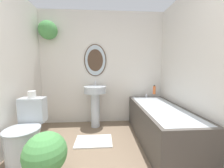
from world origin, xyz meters
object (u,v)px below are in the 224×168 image
object	(u,v)px
bathtub	(160,123)
potted_plant	(45,155)
toilet	(26,135)
toilet_paper_roll	(32,94)
pedestal_sink	(95,99)
shampoo_bottle	(154,90)

from	to	relation	value
bathtub	potted_plant	distance (m)	1.71
toilet	bathtub	distance (m)	2.00
toilet	toilet_paper_roll	size ratio (longest dim) A/B	7.04
potted_plant	bathtub	bearing A→B (deg)	26.34
bathtub	potted_plant	bearing A→B (deg)	-153.66
pedestal_sink	shampoo_bottle	xyz separation A→B (m)	(1.25, 0.07, 0.17)
pedestal_sink	toilet_paper_roll	xyz separation A→B (m)	(-0.88, -0.71, 0.25)
toilet_paper_roll	shampoo_bottle	bearing A→B (deg)	19.98
pedestal_sink	toilet_paper_roll	distance (m)	1.15
shampoo_bottle	bathtub	bearing A→B (deg)	-102.50
pedestal_sink	bathtub	xyz separation A→B (m)	(1.10, -0.63, -0.28)
shampoo_bottle	potted_plant	distance (m)	2.27
bathtub	toilet_paper_roll	xyz separation A→B (m)	(-1.97, -0.08, 0.52)
potted_plant	toilet_paper_roll	world-z (taller)	toilet_paper_roll
shampoo_bottle	potted_plant	size ratio (longest dim) A/B	0.35
bathtub	shampoo_bottle	distance (m)	0.84
toilet	shampoo_bottle	distance (m)	2.39
potted_plant	toilet_paper_roll	xyz separation A→B (m)	(-0.44, 0.68, 0.50)
toilet	bathtub	world-z (taller)	toilet
toilet	pedestal_sink	xyz separation A→B (m)	(0.88, 0.93, 0.27)
shampoo_bottle	toilet_paper_roll	distance (m)	2.26
toilet	pedestal_sink	distance (m)	1.31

